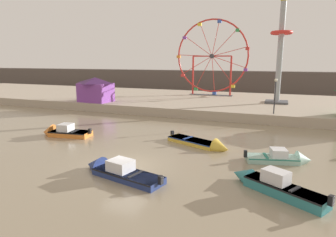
{
  "coord_description": "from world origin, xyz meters",
  "views": [
    {
      "loc": [
        8.73,
        -14.8,
        6.42
      ],
      "look_at": [
        -0.49,
        8.53,
        1.38
      ],
      "focal_mm": 30.75,
      "sensor_mm": 36.0,
      "label": 1
    }
  ],
  "objects_px": {
    "motorboat_orange_hull": "(62,132)",
    "promenade_lamp_far": "(275,91)",
    "motorboat_navy_blue": "(114,170)",
    "motorboat_teal_painted": "(272,184)",
    "motorboat_seafoam": "(284,158)",
    "motorboat_mustard_yellow": "(204,144)",
    "ferris_wheel_red_frame": "(212,58)",
    "carnival_booth_purple_stall": "(96,89)",
    "drop_tower_steel_tower": "(280,53)"
  },
  "relations": [
    {
      "from": "ferris_wheel_red_frame",
      "to": "drop_tower_steel_tower",
      "type": "distance_m",
      "value": 11.29
    },
    {
      "from": "motorboat_seafoam",
      "to": "carnival_booth_purple_stall",
      "type": "xyz_separation_m",
      "value": [
        -23.54,
        13.0,
        2.46
      ]
    },
    {
      "from": "motorboat_teal_painted",
      "to": "motorboat_seafoam",
      "type": "xyz_separation_m",
      "value": [
        0.58,
        4.79,
        -0.12
      ]
    },
    {
      "from": "motorboat_mustard_yellow",
      "to": "carnival_booth_purple_stall",
      "type": "bearing_deg",
      "value": 168.97
    },
    {
      "from": "motorboat_teal_painted",
      "to": "motorboat_seafoam",
      "type": "height_order",
      "value": "motorboat_teal_painted"
    },
    {
      "from": "motorboat_seafoam",
      "to": "carnival_booth_purple_stall",
      "type": "distance_m",
      "value": 27.01
    },
    {
      "from": "motorboat_navy_blue",
      "to": "ferris_wheel_red_frame",
      "type": "height_order",
      "value": "ferris_wheel_red_frame"
    },
    {
      "from": "ferris_wheel_red_frame",
      "to": "carnival_booth_purple_stall",
      "type": "bearing_deg",
      "value": -134.27
    },
    {
      "from": "motorboat_orange_hull",
      "to": "promenade_lamp_far",
      "type": "height_order",
      "value": "promenade_lamp_far"
    },
    {
      "from": "carnival_booth_purple_stall",
      "to": "promenade_lamp_far",
      "type": "bearing_deg",
      "value": 1.69
    },
    {
      "from": "motorboat_navy_blue",
      "to": "drop_tower_steel_tower",
      "type": "distance_m",
      "value": 28.55
    },
    {
      "from": "motorboat_mustard_yellow",
      "to": "motorboat_orange_hull",
      "type": "relative_size",
      "value": 1.15
    },
    {
      "from": "motorboat_navy_blue",
      "to": "ferris_wheel_red_frame",
      "type": "distance_m",
      "value": 32.52
    },
    {
      "from": "motorboat_seafoam",
      "to": "ferris_wheel_red_frame",
      "type": "relative_size",
      "value": 0.36
    },
    {
      "from": "motorboat_orange_hull",
      "to": "motorboat_navy_blue",
      "type": "distance_m",
      "value": 10.78
    },
    {
      "from": "motorboat_seafoam",
      "to": "motorboat_teal_painted",
      "type": "bearing_deg",
      "value": -111.89
    },
    {
      "from": "motorboat_seafoam",
      "to": "promenade_lamp_far",
      "type": "relative_size",
      "value": 1.18
    },
    {
      "from": "ferris_wheel_red_frame",
      "to": "motorboat_orange_hull",
      "type": "bearing_deg",
      "value": -105.43
    },
    {
      "from": "motorboat_mustard_yellow",
      "to": "promenade_lamp_far",
      "type": "distance_m",
      "value": 12.08
    },
    {
      "from": "motorboat_teal_painted",
      "to": "carnival_booth_purple_stall",
      "type": "height_order",
      "value": "carnival_booth_purple_stall"
    },
    {
      "from": "motorboat_mustard_yellow",
      "to": "motorboat_seafoam",
      "type": "relative_size",
      "value": 1.27
    },
    {
      "from": "motorboat_mustard_yellow",
      "to": "motorboat_orange_hull",
      "type": "bearing_deg",
      "value": -152.11
    },
    {
      "from": "motorboat_teal_painted",
      "to": "motorboat_orange_hull",
      "type": "bearing_deg",
      "value": 15.04
    },
    {
      "from": "motorboat_navy_blue",
      "to": "promenade_lamp_far",
      "type": "bearing_deg",
      "value": -101.1
    },
    {
      "from": "motorboat_mustard_yellow",
      "to": "promenade_lamp_far",
      "type": "relative_size",
      "value": 1.5
    },
    {
      "from": "motorboat_navy_blue",
      "to": "ferris_wheel_red_frame",
      "type": "relative_size",
      "value": 0.48
    },
    {
      "from": "motorboat_teal_painted",
      "to": "motorboat_navy_blue",
      "type": "xyz_separation_m",
      "value": [
        -8.46,
        -1.02,
        -0.1
      ]
    },
    {
      "from": "motorboat_seafoam",
      "to": "carnival_booth_purple_stall",
      "type": "relative_size",
      "value": 0.9
    },
    {
      "from": "promenade_lamp_far",
      "to": "carnival_booth_purple_stall",
      "type": "bearing_deg",
      "value": 177.9
    },
    {
      "from": "motorboat_orange_hull",
      "to": "motorboat_seafoam",
      "type": "distance_m",
      "value": 18.03
    },
    {
      "from": "ferris_wheel_red_frame",
      "to": "carnival_booth_purple_stall",
      "type": "relative_size",
      "value": 2.48
    },
    {
      "from": "motorboat_teal_painted",
      "to": "drop_tower_steel_tower",
      "type": "bearing_deg",
      "value": -58.39
    },
    {
      "from": "motorboat_teal_painted",
      "to": "drop_tower_steel_tower",
      "type": "height_order",
      "value": "drop_tower_steel_tower"
    },
    {
      "from": "motorboat_orange_hull",
      "to": "carnival_booth_purple_stall",
      "type": "relative_size",
      "value": 1.0
    },
    {
      "from": "motorboat_mustard_yellow",
      "to": "motorboat_seafoam",
      "type": "bearing_deg",
      "value": 6.97
    },
    {
      "from": "drop_tower_steel_tower",
      "to": "carnival_booth_purple_stall",
      "type": "height_order",
      "value": "drop_tower_steel_tower"
    },
    {
      "from": "motorboat_mustard_yellow",
      "to": "motorboat_seafoam",
      "type": "height_order",
      "value": "motorboat_seafoam"
    },
    {
      "from": "motorboat_teal_painted",
      "to": "carnival_booth_purple_stall",
      "type": "relative_size",
      "value": 1.04
    },
    {
      "from": "ferris_wheel_red_frame",
      "to": "carnival_booth_purple_stall",
      "type": "height_order",
      "value": "ferris_wheel_red_frame"
    },
    {
      "from": "motorboat_navy_blue",
      "to": "carnival_booth_purple_stall",
      "type": "height_order",
      "value": "carnival_booth_purple_stall"
    },
    {
      "from": "motorboat_navy_blue",
      "to": "drop_tower_steel_tower",
      "type": "bearing_deg",
      "value": -94.11
    },
    {
      "from": "motorboat_orange_hull",
      "to": "promenade_lamp_far",
      "type": "distance_m",
      "value": 21.07
    },
    {
      "from": "motorboat_orange_hull",
      "to": "ferris_wheel_red_frame",
      "type": "xyz_separation_m",
      "value": [
        7.13,
        25.84,
        6.61
      ]
    },
    {
      "from": "motorboat_mustard_yellow",
      "to": "drop_tower_steel_tower",
      "type": "bearing_deg",
      "value": 98.05
    },
    {
      "from": "carnival_booth_purple_stall",
      "to": "promenade_lamp_far",
      "type": "height_order",
      "value": "promenade_lamp_far"
    },
    {
      "from": "motorboat_orange_hull",
      "to": "drop_tower_steel_tower",
      "type": "bearing_deg",
      "value": -138.25
    },
    {
      "from": "motorboat_orange_hull",
      "to": "motorboat_teal_painted",
      "type": "relative_size",
      "value": 0.96
    },
    {
      "from": "ferris_wheel_red_frame",
      "to": "drop_tower_steel_tower",
      "type": "relative_size",
      "value": 0.88
    },
    {
      "from": "motorboat_orange_hull",
      "to": "ferris_wheel_red_frame",
      "type": "distance_m",
      "value": 27.61
    },
    {
      "from": "motorboat_teal_painted",
      "to": "motorboat_seafoam",
      "type": "distance_m",
      "value": 4.82
    }
  ]
}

